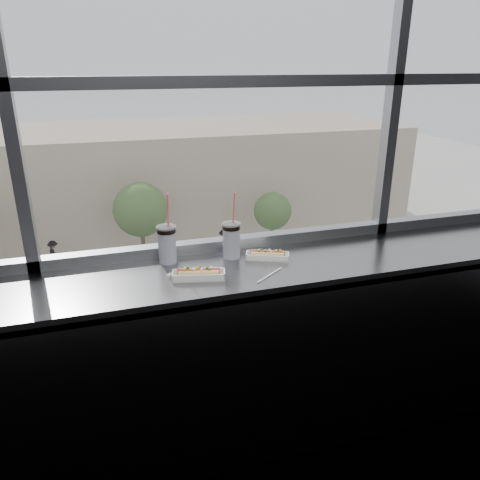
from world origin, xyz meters
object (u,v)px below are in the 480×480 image
object	(u,v)px
hotdog_tray_left	(199,274)
tree_center	(141,210)
loose_straw	(269,275)
pedestrian_a	(53,251)
car_far_b	(133,274)
pedestrian_d	(224,240)
pedestrian_b	(80,259)
car_near_e	(423,300)
hotdog_tray_right	(267,255)
soda_cup_left	(167,242)
wrapper	(175,274)
tree_right	(272,211)
car_near_d	(288,322)
soda_cup_right	(231,239)

from	to	relation	value
hotdog_tray_left	tree_center	bearing A→B (deg)	99.10
loose_straw	pedestrian_a	xyz separation A→B (m)	(-4.27, 29.57, -10.95)
car_far_b	pedestrian_d	bearing A→B (deg)	-61.00
pedestrian_b	pedestrian_d	world-z (taller)	pedestrian_d
car_far_b	pedestrian_a	xyz separation A→B (m)	(-4.81, 5.15, 0.07)
car_near_e	pedestrian_b	bearing A→B (deg)	54.31
hotdog_tray_right	soda_cup_left	size ratio (longest dim) A/B	0.63
soda_cup_left	tree_center	distance (m)	29.38
hotdog_tray_right	pedestrian_a	world-z (taller)	hotdog_tray_right
wrapper	pedestrian_a	size ratio (longest dim) A/B	0.04
tree_center	hotdog_tray_right	bearing A→B (deg)	-93.15
tree_center	tree_right	distance (m)	9.44
car_far_b	car_near_d	world-z (taller)	car_near_d
loose_straw	car_near_e	xyz separation A→B (m)	(15.15, 16.42, -10.96)
car_near_e	car_near_d	distance (m)	7.84
pedestrian_a	tree_right	world-z (taller)	tree_right
car_far_b	tree_right	size ratio (longest dim) A/B	1.42
loose_straw	pedestrian_d	distance (m)	31.03
pedestrian_d	hotdog_tray_right	bearing A→B (deg)	-14.39
soda_cup_left	hotdog_tray_left	bearing A→B (deg)	-65.67
soda_cup_right	pedestrian_b	bearing A→B (deg)	95.01
pedestrian_d	tree_center	bearing A→B (deg)	-92.87
soda_cup_left	tree_right	xyz separation A→B (m)	(11.46, 28.10, -9.27)
pedestrian_b	hotdog_tray_left	bearing A→B (deg)	-85.49
pedestrian_b	hotdog_tray_right	bearing A→B (deg)	-84.64
car_near_e	tree_center	xyz separation A→B (m)	(-13.53, 12.00, 2.74)
tree_center	pedestrian_a	bearing A→B (deg)	168.96
soda_cup_left	car_near_e	world-z (taller)	soda_cup_left
hotdog_tray_left	pedestrian_a	bearing A→B (deg)	110.64
pedestrian_d	tree_right	distance (m)	4.17
hotdog_tray_right	loose_straw	distance (m)	0.21
hotdog_tray_right	soda_cup_right	bearing A→B (deg)	178.47
soda_cup_right	pedestrian_d	bearing A→B (deg)	75.23
soda_cup_left	car_near_d	distance (m)	21.00
hotdog_tray_right	pedestrian_d	distance (m)	30.84
tree_right	car_near_e	bearing A→B (deg)	-70.97
hotdog_tray_left	hotdog_tray_right	xyz separation A→B (m)	(0.41, 0.13, -0.00)
soda_cup_left	tree_center	size ratio (longest dim) A/B	0.07
soda_cup_left	wrapper	xyz separation A→B (m)	(0.01, -0.19, -0.10)
loose_straw	tree_right	xyz separation A→B (m)	(11.01, 28.42, -9.17)
tree_center	tree_right	size ratio (longest dim) A/B	1.32
pedestrian_a	tree_center	distance (m)	6.59
car_far_b	soda_cup_right	bearing A→B (deg)	178.38
hotdog_tray_right	car_near_d	bearing A→B (deg)	88.89
car_far_b	car_near_d	distance (m)	10.48
pedestrian_b	tree_right	bearing A→B (deg)	1.64
loose_straw	car_far_b	bearing A→B (deg)	52.62
hotdog_tray_left	car_far_b	world-z (taller)	hotdog_tray_left
soda_cup_right	car_near_d	xyz separation A→B (m)	(7.42, 16.13, -11.02)
soda_cup_left	tree_center	world-z (taller)	soda_cup_left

